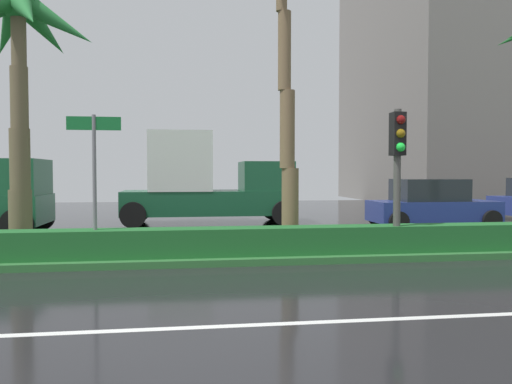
% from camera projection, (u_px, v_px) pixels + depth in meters
% --- Properties ---
extents(ground_plane, '(90.00, 42.00, 0.10)m').
position_uv_depth(ground_plane, '(175.00, 249.00, 13.26)').
color(ground_plane, black).
extents(near_lane_divider_stripe, '(81.00, 0.14, 0.01)m').
position_uv_depth(near_lane_divider_stripe, '(165.00, 329.00, 6.33)').
color(near_lane_divider_stripe, white).
rests_on(near_lane_divider_stripe, ground_plane).
extents(median_strip, '(85.50, 4.00, 0.15)m').
position_uv_depth(median_strip, '(174.00, 250.00, 12.26)').
color(median_strip, '#2D6B33').
rests_on(median_strip, ground_plane).
extents(median_hedge, '(76.50, 0.70, 0.60)m').
position_uv_depth(median_hedge, '(173.00, 243.00, 10.86)').
color(median_hedge, '#1E6028').
rests_on(median_hedge, median_strip).
extents(palm_tree_centre_left, '(3.52, 3.43, 6.15)m').
position_uv_depth(palm_tree_centre_left, '(17.00, 42.00, 11.47)').
color(palm_tree_centre_left, brown).
rests_on(palm_tree_centre_left, median_strip).
extents(traffic_signal_median_right, '(0.28, 0.43, 3.20)m').
position_uv_depth(traffic_signal_median_right, '(398.00, 154.00, 11.28)').
color(traffic_signal_median_right, '#4C4C47').
rests_on(traffic_signal_median_right, median_strip).
extents(street_name_sign, '(1.10, 0.08, 3.00)m').
position_uv_depth(street_name_sign, '(94.00, 166.00, 10.58)').
color(street_name_sign, slate).
rests_on(street_name_sign, median_strip).
extents(box_truck_following, '(6.40, 2.64, 3.46)m').
position_uv_depth(box_truck_following, '(206.00, 183.00, 19.28)').
color(box_truck_following, '#195133').
rests_on(box_truck_following, ground_plane).
extents(car_in_traffic_leading, '(4.30, 2.02, 1.72)m').
position_uv_depth(car_in_traffic_leading, '(432.00, 205.00, 17.72)').
color(car_in_traffic_leading, navy).
rests_on(car_in_traffic_leading, ground_plane).
extents(building_far_right, '(16.73, 15.24, 17.57)m').
position_uv_depth(building_far_right, '(490.00, 73.00, 35.02)').
color(building_far_right, slate).
rests_on(building_far_right, ground_plane).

